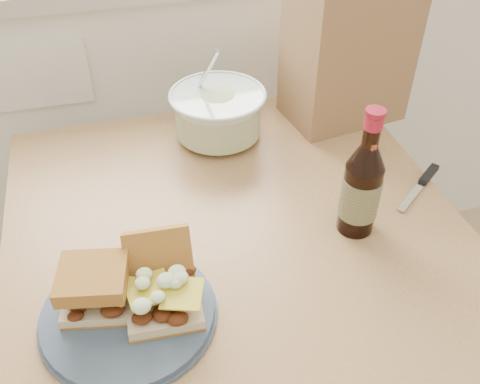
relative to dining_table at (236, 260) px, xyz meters
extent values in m
cube|color=white|center=(0.00, 0.85, -0.13)|extent=(2.40, 0.60, 0.90)
cube|color=tan|center=(0.00, 0.00, 0.08)|extent=(0.83, 0.83, 0.04)
cube|color=tan|center=(-0.37, 0.36, -0.26)|extent=(0.06, 0.06, 0.65)
cube|color=tan|center=(0.36, 0.37, -0.26)|extent=(0.06, 0.06, 0.65)
cylinder|color=#3E5065|center=(-0.21, -0.16, 0.11)|extent=(0.26, 0.26, 0.02)
cube|color=beige|center=(-0.25, -0.14, 0.13)|extent=(0.12, 0.11, 0.02)
cube|color=yellow|center=(-0.25, -0.14, 0.16)|extent=(0.07, 0.07, 0.00)
cube|color=#B87630|center=(-0.25, -0.14, 0.18)|extent=(0.12, 0.11, 0.03)
cube|color=beige|center=(-0.15, -0.17, 0.13)|extent=(0.12, 0.11, 0.02)
cube|color=yellow|center=(-0.15, -0.17, 0.16)|extent=(0.07, 0.07, 0.00)
cube|color=#B87630|center=(-0.15, -0.11, 0.16)|extent=(0.11, 0.08, 0.09)
cone|color=silver|center=(0.03, 0.28, 0.15)|extent=(0.20, 0.20, 0.11)
cylinder|color=beige|center=(0.03, 0.28, 0.15)|extent=(0.18, 0.18, 0.07)
torus|color=silver|center=(0.03, 0.28, 0.21)|extent=(0.21, 0.21, 0.01)
cylinder|color=silver|center=(0.02, 0.31, 0.24)|extent=(0.06, 0.08, 0.14)
cylinder|color=black|center=(0.21, -0.06, 0.17)|extent=(0.07, 0.07, 0.14)
cone|color=black|center=(0.21, -0.06, 0.26)|extent=(0.07, 0.07, 0.04)
cylinder|color=black|center=(0.21, -0.06, 0.31)|extent=(0.03, 0.03, 0.06)
cylinder|color=#AA162E|center=(0.21, -0.06, 0.33)|extent=(0.03, 0.03, 0.02)
cylinder|color=maroon|center=(0.21, -0.06, 0.34)|extent=(0.03, 0.03, 0.01)
cylinder|color=#2C381C|center=(0.21, -0.06, 0.17)|extent=(0.07, 0.07, 0.08)
cube|color=silver|center=(0.35, -0.01, 0.10)|extent=(0.10, 0.08, 0.00)
cube|color=black|center=(0.41, 0.03, 0.11)|extent=(0.06, 0.05, 0.01)
cube|color=#906A45|center=(0.33, 0.30, 0.27)|extent=(0.27, 0.20, 0.33)
camera|label=1|loc=(-0.17, -0.69, 0.77)|focal=40.00mm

